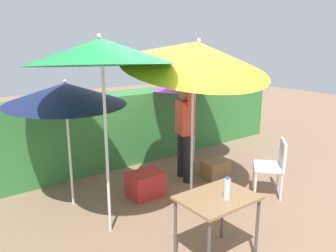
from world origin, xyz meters
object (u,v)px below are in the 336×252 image
umbrella_rainbow (65,93)px  cooler_box (146,184)px  umbrella_yellow (101,52)px  folding_table (217,204)px  umbrella_orange (196,55)px  person_vendor (185,127)px  chair_plastic (273,164)px  crate_cardboard (215,169)px  umbrella_navy (195,82)px  bottle_water (227,189)px

umbrella_rainbow → cooler_box: bearing=-21.5°
umbrella_yellow → folding_table: (0.68, -1.21, -1.56)m
umbrella_orange → cooler_box: bearing=128.6°
umbrella_yellow → folding_table: bearing=-60.5°
person_vendor → cooler_box: person_vendor is taller
umbrella_orange → umbrella_yellow: size_ratio=1.05×
umbrella_yellow → folding_table: 2.09m
chair_plastic → crate_cardboard: (-0.20, 1.04, -0.36)m
umbrella_navy → person_vendor: (-0.69, -0.56, -0.65)m
crate_cardboard → bottle_water: size_ratio=1.94×
umbrella_orange → folding_table: umbrella_orange is taller
chair_plastic → cooler_box: (-1.59, 1.16, -0.32)m
umbrella_yellow → crate_cardboard: umbrella_yellow is taller
bottle_water → folding_table: bearing=111.1°
umbrella_orange → person_vendor: (0.42, 0.73, -1.22)m
chair_plastic → cooler_box: chair_plastic is taller
bottle_water → crate_cardboard: bearing=47.7°
person_vendor → bottle_water: 2.30m
cooler_box → bottle_water: (-0.20, -1.88, 0.68)m
umbrella_navy → cooler_box: (-1.59, -0.70, -1.39)m
crate_cardboard → chair_plastic: bearing=-79.1°
umbrella_navy → bottle_water: 3.22m
cooler_box → umbrella_rainbow: bearing=158.5°
umbrella_rainbow → cooler_box: (1.01, -0.40, -1.46)m
umbrella_orange → cooler_box: (-0.47, 0.59, -1.97)m
chair_plastic → umbrella_orange: bearing=153.0°
person_vendor → umbrella_navy: bearing=38.9°
umbrella_rainbow → umbrella_orange: bearing=-33.7°
bottle_water → cooler_box: bearing=83.8°
umbrella_rainbow → bottle_water: (0.81, -2.27, -0.78)m
umbrella_navy → chair_plastic: (0.00, -1.86, -1.07)m
umbrella_navy → cooler_box: umbrella_navy is taller
cooler_box → bottle_water: 2.00m
umbrella_orange → folding_table: (-0.71, -1.19, -1.50)m
umbrella_rainbow → crate_cardboard: (2.40, -0.52, -1.50)m
umbrella_yellow → cooler_box: 2.31m
person_vendor → crate_cardboard: person_vendor is taller
person_vendor → chair_plastic: size_ratio=2.11×
chair_plastic → crate_cardboard: 1.12m
umbrella_navy → crate_cardboard: bearing=-103.5°
umbrella_yellow → person_vendor: size_ratio=1.31×
cooler_box → bottle_water: bottle_water is taller
umbrella_rainbow → person_vendor: size_ratio=0.98×
person_vendor → bottle_water: bearing=-118.5°
cooler_box → bottle_water: size_ratio=2.18×
umbrella_orange → umbrella_navy: (1.12, 1.29, -0.57)m
cooler_box → umbrella_yellow: bearing=-148.1°
umbrella_rainbow → folding_table: 2.52m
umbrella_rainbow → folding_table: (0.77, -2.18, -0.99)m
crate_cardboard → umbrella_navy: bearing=76.5°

